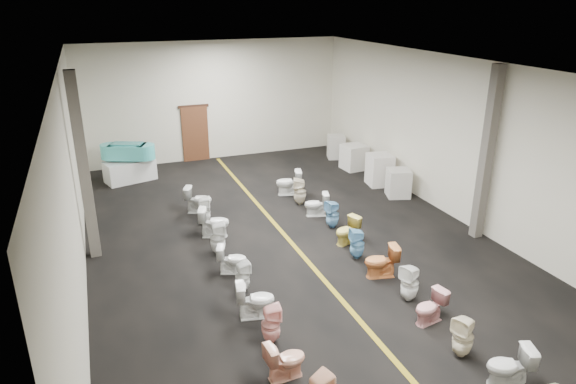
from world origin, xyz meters
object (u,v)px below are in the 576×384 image
object	(u,v)px
appliance_crate_c	(354,157)
toilet_right_10	(300,191)
bathtub	(128,151)
toilet_right_4	(410,283)
toilet_right_9	(316,204)
toilet_right_5	(381,261)
toilet_left_3	(271,324)
toilet_left_8	(214,222)
toilet_right_2	(463,336)
display_table	(130,171)
toilet_left_6	(232,259)
appliance_crate_a	(398,183)
appliance_crate_d	(336,147)
toilet_left_9	(204,211)
toilet_left_2	(285,360)
toilet_left_10	(199,200)
toilet_right_6	(357,244)
toilet_right_8	(333,214)
toilet_right_1	(509,367)
toilet_left_7	(218,238)
toilet_right_11	(289,182)
toilet_left_4	(255,300)
toilet_left_5	(243,277)
appliance_crate_b	(380,170)
toilet_right_3	(430,307)
toilet_right_7	(347,231)

from	to	relation	value
appliance_crate_c	toilet_right_10	xyz separation A→B (m)	(-3.18, -2.49, -0.04)
bathtub	toilet_right_4	bearing A→B (deg)	-40.51
appliance_crate_c	toilet_right_9	world-z (taller)	appliance_crate_c
toilet_right_5	toilet_right_9	bearing A→B (deg)	-168.73
bathtub	toilet_left_3	distance (m)	10.32
toilet_right_9	toilet_right_10	xyz separation A→B (m)	(-0.11, 0.99, 0.07)
toilet_left_8	toilet_right_2	bearing A→B (deg)	-136.10
display_table	toilet_left_6	xyz separation A→B (m)	(1.60, -7.44, -0.02)
appliance_crate_a	toilet_right_2	bearing A→B (deg)	-114.33
appliance_crate_d	toilet_left_9	distance (m)	7.63
appliance_crate_a	toilet_left_2	xyz separation A→B (m)	(-6.34, -6.54, -0.09)
display_table	toilet_left_10	xyz separation A→B (m)	(1.63, -3.63, 0.04)
toilet_left_8	toilet_right_9	world-z (taller)	toilet_left_8
toilet_right_6	toilet_right_8	bearing A→B (deg)	-178.04
toilet_right_1	toilet_right_9	distance (m)	7.53
toilet_left_7	toilet_right_10	world-z (taller)	toilet_right_10
toilet_right_1	toilet_right_11	world-z (taller)	toilet_right_11
bathtub	toilet_left_2	size ratio (longest dim) A/B	2.50
appliance_crate_a	toilet_left_6	bearing A→B (deg)	-155.59
toilet_right_8	toilet_right_9	xyz separation A→B (m)	(-0.08, 0.92, -0.04)
bathtub	toilet_left_4	world-z (taller)	bathtub
appliance_crate_c	toilet_left_2	world-z (taller)	appliance_crate_c
toilet_left_2	toilet_left_10	xyz separation A→B (m)	(0.13, 7.52, 0.05)
toilet_right_2	toilet_left_2	bearing A→B (deg)	-123.09
toilet_left_3	toilet_right_10	size ratio (longest dim) A/B	0.92
appliance_crate_a	toilet_left_5	size ratio (longest dim) A/B	1.28
toilet_left_3	toilet_left_8	distance (m)	4.78
toilet_right_1	toilet_left_9	bearing A→B (deg)	-139.57
toilet_left_5	toilet_right_4	bearing A→B (deg)	-122.04
appliance_crate_b	toilet_right_4	world-z (taller)	appliance_crate_b
toilet_left_6	toilet_left_8	size ratio (longest dim) A/B	0.85
toilet_left_9	toilet_right_8	bearing A→B (deg)	-103.79
appliance_crate_b	toilet_left_9	bearing A→B (deg)	-170.37
appliance_crate_c	toilet_right_11	distance (m)	3.58
toilet_left_7	toilet_right_9	world-z (taller)	toilet_left_7
toilet_left_4	toilet_right_5	distance (m)	3.16
toilet_right_10	toilet_right_3	bearing A→B (deg)	19.52
appliance_crate_a	toilet_left_7	distance (m)	6.55
toilet_left_4	toilet_right_2	size ratio (longest dim) A/B	0.95
toilet_right_3	toilet_right_7	xyz separation A→B (m)	(0.09, 3.68, 0.01)
appliance_crate_a	toilet_left_4	world-z (taller)	appliance_crate_a
appliance_crate_a	toilet_left_10	bearing A→B (deg)	170.97
display_table	appliance_crate_c	distance (m)	8.00
toilet_right_4	toilet_right_6	bearing A→B (deg)	164.78
toilet_left_3	toilet_right_1	world-z (taller)	toilet_left_3
toilet_left_6	toilet_right_7	distance (m)	3.19
toilet_left_3	toilet_left_8	size ratio (longest dim) A/B	0.96
toilet_left_8	toilet_right_4	xyz separation A→B (m)	(3.07, -4.50, 0.01)
toilet_left_2	toilet_right_11	distance (m)	8.52
toilet_left_8	toilet_right_10	world-z (taller)	toilet_right_10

